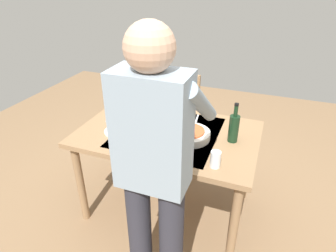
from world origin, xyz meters
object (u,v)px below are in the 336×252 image
chair_near (178,112)px  person_server (155,168)px  water_cup_far_left (131,107)px  water_cup_near_left (151,142)px  wine_glass_right (167,100)px  wine_bottle (234,128)px  serving_bowl_pasta (190,134)px  dinner_plate_near (160,120)px  dinner_plate_far (120,131)px  water_cup_near_right (154,103)px  wine_glass_left (138,96)px  water_cup_far_right (215,159)px  dining_table (168,141)px

chair_near → person_server: person_server is taller
water_cup_far_left → water_cup_near_left: bearing=129.9°
wine_glass_right → water_cup_far_left: bearing=24.7°
wine_bottle → serving_bowl_pasta: size_ratio=0.99×
dinner_plate_near → dinner_plate_far: same height
serving_bowl_pasta → wine_bottle: bearing=-166.7°
serving_bowl_pasta → water_cup_far_left: bearing=-21.9°
water_cup_far_left → dinner_plate_far: 0.35m
wine_bottle → water_cup_near_right: size_ratio=2.87×
wine_glass_left → water_cup_near_left: bearing=122.8°
water_cup_near_left → water_cup_far_right: size_ratio=0.80×
person_server → wine_glass_right: person_server is taller
chair_near → water_cup_far_left: chair_near is taller
chair_near → dinner_plate_near: size_ratio=3.96×
person_server → wine_bottle: person_server is taller
water_cup_near_left → dinner_plate_far: bearing=-20.2°
dinner_plate_far → person_server: bearing=133.4°
dining_table → wine_glass_right: (0.14, -0.34, 0.19)m
chair_near → dinner_plate_far: (0.15, 0.94, 0.24)m
wine_bottle → dinner_plate_near: 0.63m
water_cup_far_right → wine_bottle: bearing=-98.2°
person_server → dinner_plate_far: 0.80m
water_cup_near_left → wine_glass_left: bearing=-57.2°
person_server → dinner_plate_near: size_ratio=7.34×
dinner_plate_far → water_cup_near_right: bearing=-100.2°
dining_table → serving_bowl_pasta: (-0.18, 0.03, 0.12)m
chair_near → wine_bottle: wine_bottle is taller
chair_near → dinner_plate_near: chair_near is taller
wine_glass_left → water_cup_far_left: wine_glass_left is taller
water_cup_far_right → dinner_plate_near: (0.56, -0.45, -0.05)m
water_cup_far_left → water_cup_far_right: water_cup_far_right is taller
wine_bottle → water_cup_near_left: (0.52, 0.28, -0.07)m
water_cup_near_left → person_server: bearing=116.6°
water_cup_near_left → dinner_plate_far: size_ratio=0.38×
wine_glass_right → water_cup_far_left: (0.28, 0.13, -0.06)m
dining_table → dinner_plate_far: (0.35, 0.13, 0.09)m
wine_glass_right → water_cup_near_right: size_ratio=1.46×
chair_near → water_cup_far_left: 0.70m
wine_glass_right → water_cup_near_left: wine_glass_right is taller
chair_near → water_cup_near_right: size_ratio=8.81×
dinner_plate_near → serving_bowl_pasta: bearing=150.5°
wine_glass_left → water_cup_near_left: wine_glass_left is taller
dining_table → wine_glass_right: wine_glass_right is taller
water_cup_near_left → water_cup_far_left: water_cup_far_left is taller
chair_near → wine_glass_left: size_ratio=6.03×
chair_near → serving_bowl_pasta: size_ratio=3.03×
wine_bottle → dinner_plate_far: 0.85m
chair_near → wine_glass_left: chair_near is taller
dinner_plate_far → water_cup_near_left: bearing=159.8°
water_cup_far_right → serving_bowl_pasta: (0.25, -0.28, -0.02)m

